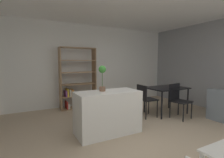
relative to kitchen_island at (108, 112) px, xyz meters
name	(u,v)px	position (x,y,z in m)	size (l,w,h in m)	color
ground_plane	(134,135)	(0.41, -0.36, -0.44)	(9.23, 9.23, 0.00)	tan
back_partition	(86,65)	(0.41, 2.54, 0.94)	(6.71, 0.06, 2.76)	silver
kitchen_island	(108,112)	(0.00, 0.00, 0.00)	(1.32, 0.63, 0.88)	silver
potted_plant_on_island	(102,75)	(-0.08, 0.08, 0.77)	(0.15, 0.15, 0.53)	brown
open_bookshelf	(76,81)	(-0.01, 2.23, 0.43)	(1.14, 0.37, 1.95)	#997551
dining_table	(166,90)	(2.12, 0.45, 0.24)	(1.12, 0.82, 0.76)	black
dining_chair_island_side	(145,97)	(1.35, 0.45, 0.10)	(0.45, 0.46, 0.88)	black
dining_chair_near	(178,98)	(2.11, 0.02, 0.10)	(0.51, 0.50, 0.91)	black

